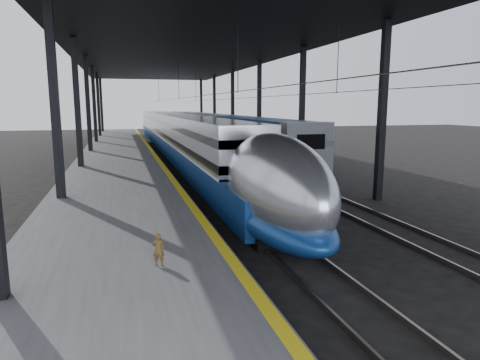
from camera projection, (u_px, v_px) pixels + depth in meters
name	position (u px, v px, depth m)	size (l,w,h in m)	color
ground	(221.00, 244.00, 15.16)	(160.00, 160.00, 0.00)	black
platform	(118.00, 163.00, 33.12)	(6.00, 80.00, 1.00)	#4C4C4F
yellow_strip	(155.00, 155.00, 33.78)	(0.30, 80.00, 0.01)	yellow
rails	(219.00, 164.00, 35.32)	(6.52, 80.00, 0.16)	slate
canopy	(185.00, 50.00, 33.08)	(18.00, 75.00, 9.47)	black
tgv_train	(177.00, 137.00, 41.46)	(2.82, 65.20, 4.04)	#B6B8BD
second_train	(211.00, 131.00, 49.96)	(2.86, 56.05, 3.94)	navy
child	(158.00, 250.00, 10.37)	(0.30, 0.20, 0.82)	#533F1B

